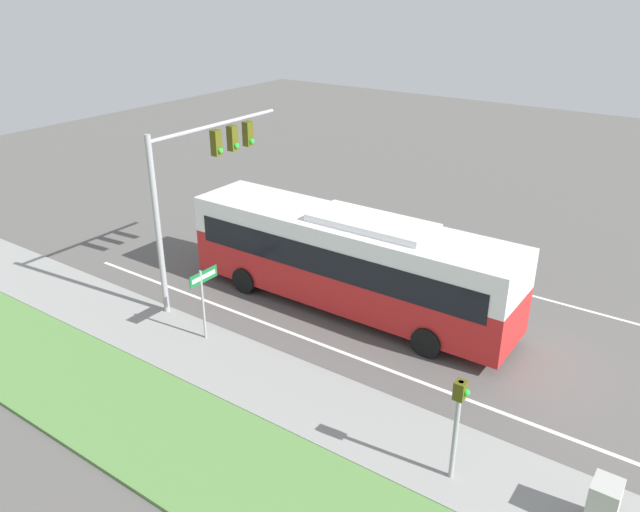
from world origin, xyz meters
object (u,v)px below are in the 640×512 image
(pedestrian_signal, at_px, (458,414))
(utility_cabinet, at_px, (603,505))
(street_sign, at_px, (203,292))
(signal_gantry, at_px, (201,171))
(bus, at_px, (348,257))

(pedestrian_signal, relative_size, utility_cabinet, 2.41)
(pedestrian_signal, distance_m, utility_cabinet, 3.42)
(street_sign, distance_m, utility_cabinet, 12.27)
(street_sign, bearing_deg, utility_cabinet, -93.34)
(pedestrian_signal, height_order, street_sign, pedestrian_signal)
(signal_gantry, relative_size, street_sign, 2.53)
(utility_cabinet, bearing_deg, signal_gantry, 77.24)
(signal_gantry, bearing_deg, street_sign, -137.67)
(bus, distance_m, street_sign, 5.15)
(bus, xyz_separation_m, signal_gantry, (-1.90, 4.87, 2.71))
(street_sign, bearing_deg, signal_gantry, 42.33)
(utility_cabinet, bearing_deg, bus, 61.78)
(signal_gantry, relative_size, pedestrian_signal, 2.27)
(utility_cabinet, bearing_deg, pedestrian_signal, 98.76)
(bus, height_order, utility_cabinet, bus)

